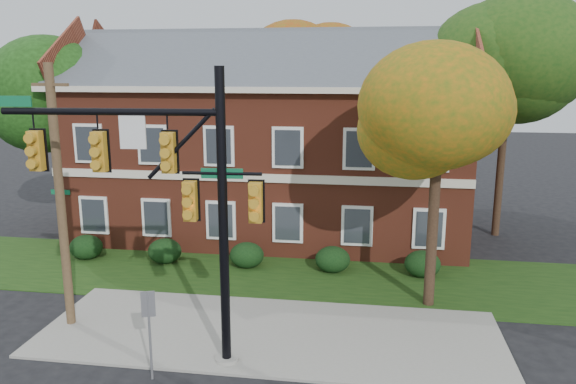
# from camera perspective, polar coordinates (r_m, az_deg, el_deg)

# --- Properties ---
(ground) EXTENTS (120.00, 120.00, 0.00)m
(ground) POSITION_cam_1_polar(r_m,az_deg,el_deg) (16.86, -2.49, -15.80)
(ground) COLOR black
(ground) RESTS_ON ground
(sidewalk) EXTENTS (14.00, 5.00, 0.08)m
(sidewalk) POSITION_cam_1_polar(r_m,az_deg,el_deg) (17.71, -1.85, -14.17)
(sidewalk) COLOR gray
(sidewalk) RESTS_ON ground
(grass_strip) EXTENTS (30.00, 6.00, 0.04)m
(grass_strip) POSITION_cam_1_polar(r_m,az_deg,el_deg) (22.24, 0.50, -8.49)
(grass_strip) COLOR #193811
(grass_strip) RESTS_ON ground
(apartment_building) EXTENTS (18.80, 8.80, 9.74)m
(apartment_building) POSITION_cam_1_polar(r_m,az_deg,el_deg) (27.12, -1.90, 6.15)
(apartment_building) COLOR brown
(apartment_building) RESTS_ON ground
(hedge_far_left) EXTENTS (1.40, 1.26, 1.05)m
(hedge_far_left) POSITION_cam_1_polar(r_m,az_deg,el_deg) (25.48, -19.82, -5.29)
(hedge_far_left) COLOR black
(hedge_far_left) RESTS_ON ground
(hedge_left) EXTENTS (1.40, 1.26, 1.05)m
(hedge_left) POSITION_cam_1_polar(r_m,az_deg,el_deg) (24.04, -12.41, -5.88)
(hedge_left) COLOR black
(hedge_left) RESTS_ON ground
(hedge_center) EXTENTS (1.40, 1.26, 1.05)m
(hedge_center) POSITION_cam_1_polar(r_m,az_deg,el_deg) (23.05, -4.21, -6.41)
(hedge_center) COLOR black
(hedge_center) RESTS_ON ground
(hedge_right) EXTENTS (1.40, 1.26, 1.05)m
(hedge_right) POSITION_cam_1_polar(r_m,az_deg,el_deg) (22.57, 4.56, -6.84)
(hedge_right) COLOR black
(hedge_right) RESTS_ON ground
(hedge_far_right) EXTENTS (1.40, 1.26, 1.05)m
(hedge_far_right) POSITION_cam_1_polar(r_m,az_deg,el_deg) (22.62, 13.50, -7.12)
(hedge_far_right) COLOR black
(hedge_far_right) RESTS_ON ground
(tree_near_right) EXTENTS (4.50, 4.25, 8.58)m
(tree_near_right) POSITION_cam_1_polar(r_m,az_deg,el_deg) (18.61, 15.87, 7.97)
(tree_near_right) COLOR black
(tree_near_right) RESTS_ON ground
(tree_left_rear) EXTENTS (5.40, 5.10, 8.88)m
(tree_left_rear) POSITION_cam_1_polar(r_m,az_deg,el_deg) (29.34, -21.64, 9.09)
(tree_left_rear) COLOR black
(tree_left_rear) RESTS_ON ground
(tree_right_rear) EXTENTS (6.30, 5.95, 10.62)m
(tree_right_rear) POSITION_cam_1_polar(r_m,az_deg,el_deg) (28.10, 22.27, 11.88)
(tree_right_rear) COLOR black
(tree_right_rear) RESTS_ON ground
(tree_far_rear) EXTENTS (6.84, 6.46, 11.52)m
(tree_far_rear) POSITION_cam_1_polar(r_m,az_deg,el_deg) (34.54, 2.74, 13.92)
(tree_far_rear) COLOR black
(tree_far_rear) RESTS_ON ground
(traffic_signal) EXTENTS (7.20, 0.78, 8.04)m
(traffic_signal) POSITION_cam_1_polar(r_m,az_deg,el_deg) (14.91, -12.13, 0.62)
(traffic_signal) COLOR gray
(traffic_signal) RESTS_ON ground
(utility_pole) EXTENTS (1.26, 0.31, 8.15)m
(utility_pole) POSITION_cam_1_polar(r_m,az_deg,el_deg) (18.29, -22.14, -0.61)
(utility_pole) COLOR #4D3A24
(utility_pole) RESTS_ON ground
(sign_post) EXTENTS (0.35, 0.15, 2.45)m
(sign_post) POSITION_cam_1_polar(r_m,az_deg,el_deg) (15.17, -13.94, -12.52)
(sign_post) COLOR slate
(sign_post) RESTS_ON ground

